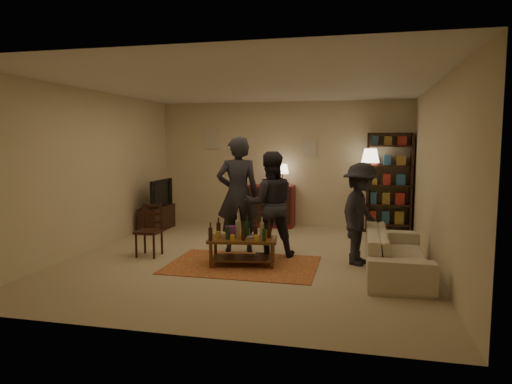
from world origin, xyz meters
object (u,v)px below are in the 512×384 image
(dresser, at_px, (271,205))
(bookshelf, at_px, (389,181))
(sofa, at_px, (396,252))
(person_by_sofa, at_px, (361,214))
(tv_stand, at_px, (157,212))
(person_right, at_px, (270,204))
(floor_lamp, at_px, (370,161))
(person_left, at_px, (238,195))
(dining_chair, at_px, (150,228))
(coffee_table, at_px, (242,240))

(dresser, xyz_separation_m, bookshelf, (2.44, 0.07, 0.56))
(sofa, height_order, person_by_sofa, person_by_sofa)
(tv_stand, relative_size, dresser, 0.78)
(sofa, xyz_separation_m, person_right, (-1.91, 0.57, 0.54))
(person_right, bearing_deg, bookshelf, -144.14)
(floor_lamp, bearing_deg, sofa, -83.73)
(bookshelf, relative_size, person_right, 1.20)
(bookshelf, xyz_separation_m, floor_lamp, (-0.38, -0.13, 0.40))
(tv_stand, distance_m, bookshelf, 4.84)
(dresser, relative_size, sofa, 0.65)
(bookshelf, xyz_separation_m, person_right, (-1.96, -2.61, -0.19))
(tv_stand, bearing_deg, person_left, -34.01)
(bookshelf, distance_m, person_left, 3.52)
(dining_chair, relative_size, tv_stand, 0.82)
(dining_chair, xyz_separation_m, sofa, (3.81, -0.18, -0.14))
(bookshelf, xyz_separation_m, person_left, (-2.54, -2.43, -0.07))
(dresser, bearing_deg, dining_chair, -115.77)
(bookshelf, height_order, person_right, bookshelf)
(sofa, bearing_deg, bookshelf, -0.82)
(dresser, height_order, person_right, person_right)
(coffee_table, relative_size, bookshelf, 0.54)
(person_by_sofa, bearing_deg, bookshelf, 9.50)
(bookshelf, bearing_deg, sofa, -90.82)
(dresser, height_order, bookshelf, bookshelf)
(dining_chair, bearing_deg, dresser, 63.72)
(person_by_sofa, bearing_deg, coffee_table, 125.79)
(tv_stand, distance_m, sofa, 5.14)
(coffee_table, relative_size, person_right, 0.64)
(person_left, height_order, person_by_sofa, person_left)
(dining_chair, height_order, bookshelf, bookshelf)
(tv_stand, distance_m, floor_lamp, 4.52)
(coffee_table, bearing_deg, dining_chair, 171.31)
(sofa, height_order, person_left, person_left)
(person_by_sofa, bearing_deg, dresser, 55.49)
(tv_stand, height_order, floor_lamp, floor_lamp)
(dresser, bearing_deg, tv_stand, -157.93)
(sofa, distance_m, person_right, 2.07)
(dresser, bearing_deg, person_by_sofa, -55.11)
(coffee_table, xyz_separation_m, floor_lamp, (1.87, 3.11, 1.06))
(coffee_table, xyz_separation_m, person_by_sofa, (1.70, 0.46, 0.39))
(dresser, distance_m, sofa, 3.93)
(dining_chair, height_order, tv_stand, tv_stand)
(tv_stand, bearing_deg, dining_chair, -67.46)
(dining_chair, bearing_deg, bookshelf, 37.37)
(coffee_table, height_order, person_by_sofa, person_by_sofa)
(sofa, height_order, person_right, person_right)
(sofa, xyz_separation_m, person_by_sofa, (-0.50, 0.40, 0.46))
(coffee_table, distance_m, dining_chair, 1.63)
(floor_lamp, height_order, person_by_sofa, floor_lamp)
(sofa, bearing_deg, person_right, 73.44)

